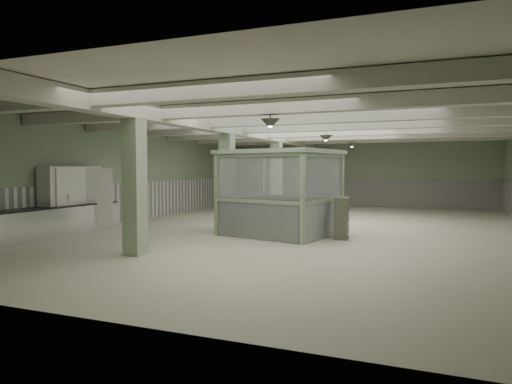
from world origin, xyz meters
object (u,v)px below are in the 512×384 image
at_px(walkin_cooler, 72,201).
at_px(filing_cabinet, 342,218).
at_px(guard_booth, 280,178).
at_px(prep_counter, 57,221).

relative_size(walkin_cooler, filing_cabinet, 1.81).
xyz_separation_m(guard_booth, filing_cabinet, (1.93, -0.16, -1.15)).
xyz_separation_m(prep_counter, guard_booth, (6.11, 2.79, 1.29)).
xyz_separation_m(prep_counter, filing_cabinet, (8.05, 2.62, 0.14)).
height_order(walkin_cooler, filing_cabinet, walkin_cooler).
relative_size(prep_counter, walkin_cooler, 2.13).
distance_m(prep_counter, walkin_cooler, 0.89).
bearing_deg(walkin_cooler, prep_counter, -83.27).
xyz_separation_m(walkin_cooler, guard_booth, (6.20, 2.08, 0.76)).
xyz_separation_m(prep_counter, walkin_cooler, (-0.08, 0.71, 0.54)).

